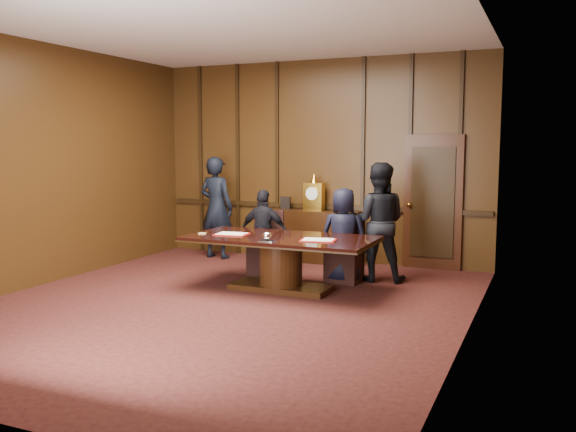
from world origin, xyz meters
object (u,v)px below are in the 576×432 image
object	(u,v)px
witness_left	(216,208)
conference_table	(281,254)
signatory_right	(343,235)
witness_right	(378,222)
signatory_left	(264,233)
sideboard	(314,234)

from	to	relation	value
witness_left	conference_table	bearing A→B (deg)	145.22
conference_table	signatory_right	distance (m)	1.05
signatory_right	witness_right	world-z (taller)	witness_right
signatory_left	witness_right	world-z (taller)	witness_right
sideboard	witness_left	size ratio (longest dim) A/B	0.88
witness_right	conference_table	bearing A→B (deg)	35.18
conference_table	witness_left	xyz separation A→B (m)	(-2.08, 1.79, 0.40)
conference_table	witness_left	world-z (taller)	witness_left
sideboard	witness_right	xyz separation A→B (m)	(1.42, -1.02, 0.40)
conference_table	signatory_right	bearing A→B (deg)	50.91
conference_table	witness_right	distance (m)	1.61
witness_right	witness_left	bearing A→B (deg)	-23.20
signatory_left	witness_left	xyz separation A→B (m)	(-1.43, 0.99, 0.24)
sideboard	signatory_right	bearing A→B (deg)	-53.94
signatory_left	sideboard	bearing A→B (deg)	-108.47
sideboard	conference_table	xyz separation A→B (m)	(0.34, -2.16, 0.02)
sideboard	signatory_left	world-z (taller)	sideboard
signatory_left	witness_right	xyz separation A→B (m)	(1.73, 0.34, 0.22)
conference_table	signatory_left	size ratio (longest dim) A/B	1.95
signatory_left	witness_left	bearing A→B (deg)	-40.52
sideboard	signatory_left	size ratio (longest dim) A/B	1.19
sideboard	witness_left	world-z (taller)	witness_left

